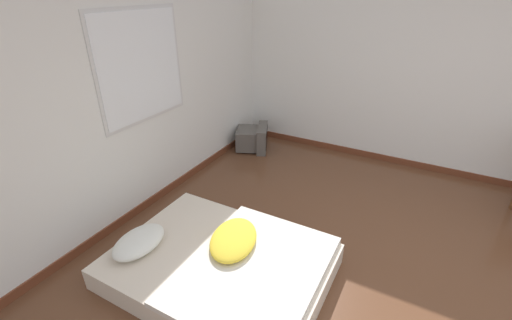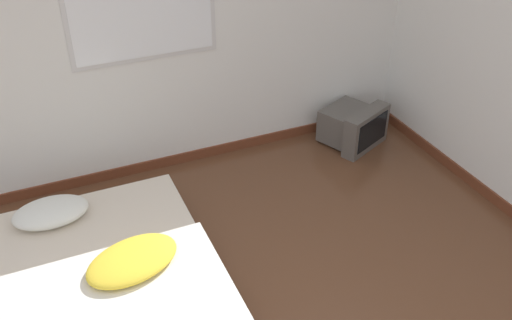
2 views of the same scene
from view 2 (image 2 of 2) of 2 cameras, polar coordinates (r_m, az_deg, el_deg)
wall_back at (r=4.40m, az=-15.33°, el=12.65°), size 7.62×0.08×2.60m
mattress_bed at (r=3.80m, az=-14.60°, el=-11.89°), size 1.37×1.81×0.35m
crt_tv at (r=5.26m, az=9.70°, el=3.38°), size 0.63×0.61×0.37m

